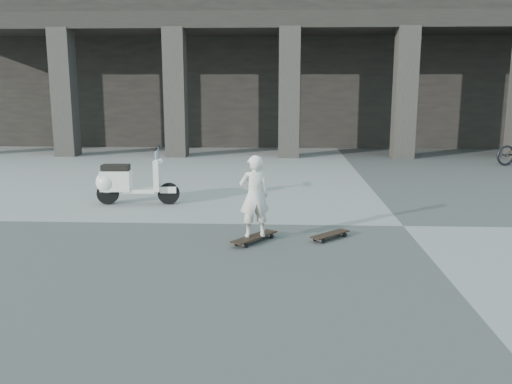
{
  "coord_description": "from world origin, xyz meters",
  "views": [
    {
      "loc": [
        -2.0,
        -8.67,
        2.28
      ],
      "look_at": [
        -2.39,
        -0.53,
        0.65
      ],
      "focal_mm": 38.0,
      "sensor_mm": 36.0,
      "label": 1
    }
  ],
  "objects_px": {
    "longboard": "(254,237)",
    "skateboard_spare": "(330,235)",
    "child": "(254,196)",
    "scooter": "(123,182)"
  },
  "relations": [
    {
      "from": "child",
      "to": "scooter",
      "type": "distance_m",
      "value": 3.61
    },
    {
      "from": "longboard",
      "to": "child",
      "type": "bearing_deg",
      "value": -40.35
    },
    {
      "from": "skateboard_spare",
      "to": "child",
      "type": "bearing_deg",
      "value": 145.34
    },
    {
      "from": "skateboard_spare",
      "to": "child",
      "type": "relative_size",
      "value": 0.53
    },
    {
      "from": "child",
      "to": "scooter",
      "type": "relative_size",
      "value": 0.75
    },
    {
      "from": "longboard",
      "to": "skateboard_spare",
      "type": "xyz_separation_m",
      "value": [
        1.12,
        0.21,
        -0.0
      ]
    },
    {
      "from": "skateboard_spare",
      "to": "child",
      "type": "height_order",
      "value": "child"
    },
    {
      "from": "longboard",
      "to": "skateboard_spare",
      "type": "height_order",
      "value": "longboard"
    },
    {
      "from": "longboard",
      "to": "child",
      "type": "relative_size",
      "value": 0.69
    },
    {
      "from": "skateboard_spare",
      "to": "scooter",
      "type": "distance_m",
      "value": 4.4
    }
  ]
}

